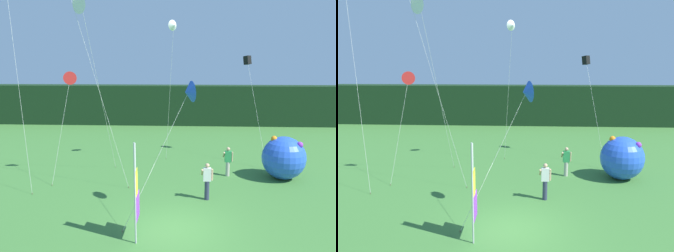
% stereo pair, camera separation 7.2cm
% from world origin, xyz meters
% --- Properties ---
extents(ground_plane, '(120.00, 120.00, 0.00)m').
position_xyz_m(ground_plane, '(0.00, 0.00, 0.00)').
color(ground_plane, '#3D7533').
extents(distant_treeline, '(80.00, 2.40, 4.02)m').
position_xyz_m(distant_treeline, '(0.00, 22.85, 2.01)').
color(distant_treeline, black).
rests_on(distant_treeline, ground).
extents(banner_flag, '(0.06, 1.03, 3.69)m').
position_xyz_m(banner_flag, '(-1.32, -0.84, 1.77)').
color(banner_flag, '#B7B7BC').
rests_on(banner_flag, ground).
extents(person_near_banner, '(0.55, 0.48, 1.76)m').
position_xyz_m(person_near_banner, '(1.44, 2.97, 0.94)').
color(person_near_banner, '#2D334C').
rests_on(person_near_banner, ground).
extents(person_mid_field, '(0.55, 0.48, 1.67)m').
position_xyz_m(person_mid_field, '(2.82, 6.46, 0.89)').
color(person_mid_field, '#B7B2A3').
rests_on(person_mid_field, ground).
extents(inflatable_balloon, '(2.37, 2.37, 2.39)m').
position_xyz_m(inflatable_balloon, '(5.82, 6.16, 1.19)').
color(inflatable_balloon, blue).
rests_on(inflatable_balloon, ground).
extents(kite_red_delta_1, '(1.11, 1.81, 5.89)m').
position_xyz_m(kite_red_delta_1, '(-5.82, 5.95, 5.51)').
color(kite_red_delta_1, brown).
rests_on(kite_red_delta_1, ground).
extents(kite_blue_delta_2, '(2.80, 2.21, 5.64)m').
position_xyz_m(kite_blue_delta_2, '(0.52, 1.36, 5.19)').
color(kite_blue_delta_2, brown).
rests_on(kite_blue_delta_2, ground).
extents(kite_black_box_3, '(1.20, 3.30, 6.79)m').
position_xyz_m(kite_black_box_3, '(4.43, 10.74, 6.44)').
color(kite_black_box_3, brown).
rests_on(kite_black_box_3, ground).
extents(kite_white_delta_5, '(1.37, 3.21, 9.60)m').
position_xyz_m(kite_white_delta_5, '(-4.71, 4.92, 9.10)').
color(kite_white_delta_5, brown).
rests_on(kite_white_delta_5, ground).
extents(kite_white_delta_6, '(0.84, 1.38, 8.83)m').
position_xyz_m(kite_white_delta_6, '(-0.35, 8.64, 8.44)').
color(kite_white_delta_6, brown).
rests_on(kite_white_delta_6, ground).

